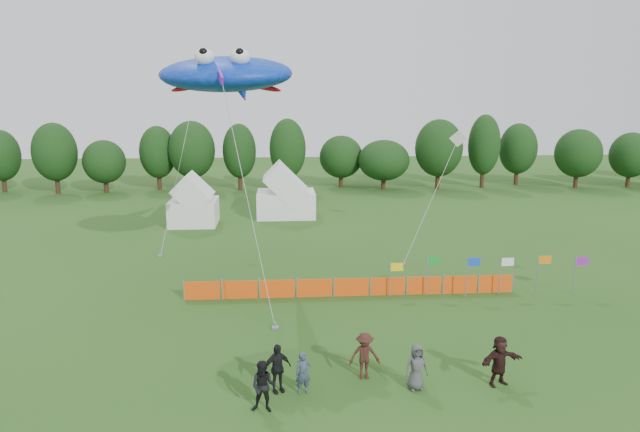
{
  "coord_description": "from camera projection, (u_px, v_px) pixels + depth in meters",
  "views": [
    {
      "loc": [
        -1.78,
        -19.74,
        10.71
      ],
      "look_at": [
        0.0,
        6.0,
        5.2
      ],
      "focal_mm": 32.0,
      "sensor_mm": 36.0,
      "label": 1
    }
  ],
  "objects": [
    {
      "name": "ground",
      "position": [
        331.0,
        383.0,
        21.62
      ],
      "size": [
        160.0,
        160.0,
        0.0
      ],
      "primitive_type": "plane",
      "color": "#234C16",
      "rests_on": "ground"
    },
    {
      "name": "spectator_b",
      "position": [
        264.0,
        387.0,
        19.5
      ],
      "size": [
        1.0,
        0.84,
        1.84
      ],
      "primitive_type": "imported",
      "rotation": [
        0.0,
        0.0,
        -0.17
      ],
      "color": "black",
      "rests_on": "ground"
    },
    {
      "name": "treeline",
      "position": [
        310.0,
        153.0,
        64.68
      ],
      "size": [
        104.57,
        8.78,
        8.36
      ],
      "color": "#382314",
      "rests_on": "ground"
    },
    {
      "name": "spectator_a",
      "position": [
        303.0,
        373.0,
        20.71
      ],
      "size": [
        0.65,
        0.49,
        1.59
      ],
      "primitive_type": "imported",
      "rotation": [
        0.0,
        0.0,
        0.21
      ],
      "color": "#323D53",
      "rests_on": "ground"
    },
    {
      "name": "stingray_kite",
      "position": [
        227.0,
        75.0,
        28.97
      ],
      "size": [
        7.57,
        13.74,
        12.93
      ],
      "color": "blue",
      "rests_on": "ground"
    },
    {
      "name": "spectator_c",
      "position": [
        365.0,
        356.0,
        21.79
      ],
      "size": [
        1.22,
        0.73,
        1.85
      ],
      "primitive_type": "imported",
      "rotation": [
        0.0,
        0.0,
        0.04
      ],
      "color": "#361B15",
      "rests_on": "ground"
    },
    {
      "name": "spectator_f",
      "position": [
        499.0,
        361.0,
        21.29
      ],
      "size": [
        1.87,
        1.07,
        1.93
      ],
      "primitive_type": "imported",
      "rotation": [
        0.0,
        0.0,
        0.3
      ],
      "color": "black",
      "rests_on": "ground"
    },
    {
      "name": "barrier_fence",
      "position": [
        351.0,
        287.0,
        30.84
      ],
      "size": [
        17.9,
        0.06,
        1.0
      ],
      "color": "#E74A0C",
      "rests_on": "ground"
    },
    {
      "name": "spectator_e",
      "position": [
        416.0,
        367.0,
        21.0
      ],
      "size": [
        0.94,
        0.7,
        1.77
      ],
      "primitive_type": "imported",
      "rotation": [
        0.0,
        0.0,
        0.16
      ],
      "color": "#414145",
      "rests_on": "ground"
    },
    {
      "name": "spectator_d",
      "position": [
        277.0,
        368.0,
        20.8
      ],
      "size": [
        1.18,
        0.85,
        1.85
      ],
      "primitive_type": "imported",
      "rotation": [
        0.0,
        0.0,
        0.41
      ],
      "color": "black",
      "rests_on": "ground"
    },
    {
      "name": "flag_row",
      "position": [
        487.0,
        270.0,
        30.63
      ],
      "size": [
        10.73,
        0.64,
        2.25
      ],
      "color": "gray",
      "rests_on": "ground"
    },
    {
      "name": "tent_left",
      "position": [
        194.0,
        204.0,
        47.63
      ],
      "size": [
        3.92,
        3.92,
        3.46
      ],
      "color": "white",
      "rests_on": "ground"
    },
    {
      "name": "tent_right",
      "position": [
        286.0,
        196.0,
        50.84
      ],
      "size": [
        5.22,
        4.17,
        3.68
      ],
      "color": "white",
      "rests_on": "ground"
    },
    {
      "name": "small_kite_white",
      "position": [
        444.0,
        171.0,
        39.42
      ],
      "size": [
        5.6,
        5.53,
        8.26
      ],
      "color": "silver",
      "rests_on": "ground"
    },
    {
      "name": "small_kite_dark",
      "position": [
        186.0,
        133.0,
        41.61
      ],
      "size": [
        2.92,
        8.62,
        14.21
      ],
      "color": "black",
      "rests_on": "ground"
    }
  ]
}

